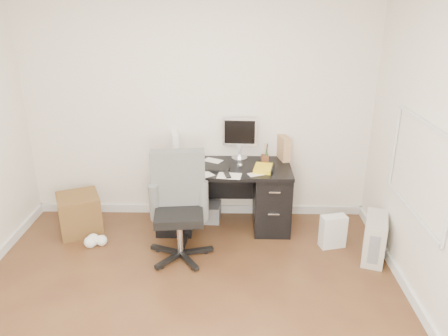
# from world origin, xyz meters

# --- Properties ---
(ground) EXTENTS (4.00, 4.00, 0.00)m
(ground) POSITION_xyz_m (0.00, 0.00, 0.00)
(ground) COLOR #482617
(ground) RESTS_ON ground
(room_shell) EXTENTS (4.02, 4.02, 2.71)m
(room_shell) POSITION_xyz_m (0.03, 0.03, 1.66)
(room_shell) COLOR silver
(room_shell) RESTS_ON ground
(desk) EXTENTS (1.50, 0.70, 0.75)m
(desk) POSITION_xyz_m (0.30, 1.65, 0.40)
(desk) COLOR black
(desk) RESTS_ON ground
(loose_papers) EXTENTS (1.10, 0.60, 0.00)m
(loose_papers) POSITION_xyz_m (0.10, 1.60, 0.75)
(loose_papers) COLOR white
(loose_papers) RESTS_ON desk
(lcd_monitor) EXTENTS (0.41, 0.25, 0.50)m
(lcd_monitor) POSITION_xyz_m (0.48, 1.90, 1.00)
(lcd_monitor) COLOR silver
(lcd_monitor) RESTS_ON desk
(keyboard) EXTENTS (0.42, 0.18, 0.02)m
(keyboard) POSITION_xyz_m (0.16, 1.56, 0.76)
(keyboard) COLOR black
(keyboard) RESTS_ON desk
(computer_mouse) EXTENTS (0.07, 0.07, 0.05)m
(computer_mouse) POSITION_xyz_m (0.48, 1.62, 0.78)
(computer_mouse) COLOR silver
(computer_mouse) RESTS_ON desk
(travel_mug) EXTENTS (0.09, 0.09, 0.16)m
(travel_mug) POSITION_xyz_m (-0.39, 1.67, 0.83)
(travel_mug) COLOR navy
(travel_mug) RESTS_ON desk
(white_binder) EXTENTS (0.18, 0.29, 0.32)m
(white_binder) POSITION_xyz_m (-0.27, 1.89, 0.91)
(white_binder) COLOR white
(white_binder) RESTS_ON desk
(magazine_file) EXTENTS (0.17, 0.26, 0.27)m
(magazine_file) POSITION_xyz_m (0.99, 1.90, 0.89)
(magazine_file) COLOR #A58050
(magazine_file) RESTS_ON desk
(pen_cup) EXTENTS (0.10, 0.10, 0.23)m
(pen_cup) POSITION_xyz_m (0.77, 1.76, 0.87)
(pen_cup) COLOR #5B2D1A
(pen_cup) RESTS_ON desk
(yellow_book) EXTENTS (0.25, 0.29, 0.04)m
(yellow_book) POSITION_xyz_m (0.74, 1.54, 0.77)
(yellow_book) COLOR yellow
(yellow_book) RESTS_ON desk
(paper_remote) EXTENTS (0.27, 0.23, 0.02)m
(paper_remote) POSITION_xyz_m (0.37, 1.38, 0.76)
(paper_remote) COLOR white
(paper_remote) RESTS_ON desk
(office_chair) EXTENTS (0.68, 0.68, 1.10)m
(office_chair) POSITION_xyz_m (-0.13, 0.99, 0.55)
(office_chair) COLOR #505250
(office_chair) RESTS_ON ground
(pc_tower) EXTENTS (0.34, 0.50, 0.46)m
(pc_tower) POSITION_xyz_m (1.85, 1.01, 0.23)
(pc_tower) COLOR beige
(pc_tower) RESTS_ON ground
(shopping_bag) EXTENTS (0.30, 0.25, 0.36)m
(shopping_bag) POSITION_xyz_m (1.48, 1.23, 0.18)
(shopping_bag) COLOR silver
(shopping_bag) RESTS_ON ground
(wicker_basket) EXTENTS (0.59, 0.59, 0.44)m
(wicker_basket) POSITION_xyz_m (-1.33, 1.50, 0.22)
(wicker_basket) COLOR #463015
(wicker_basket) RESTS_ON ground
(desk_printer) EXTENTS (0.36, 0.31, 0.20)m
(desk_printer) POSITION_xyz_m (0.09, 1.81, 0.10)
(desk_printer) COLOR slate
(desk_printer) RESTS_ON ground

